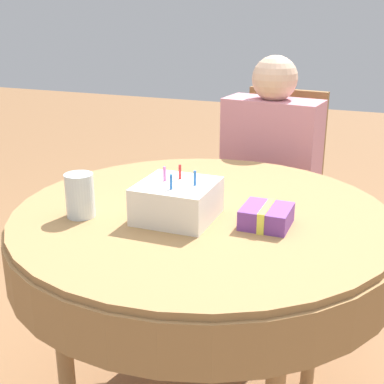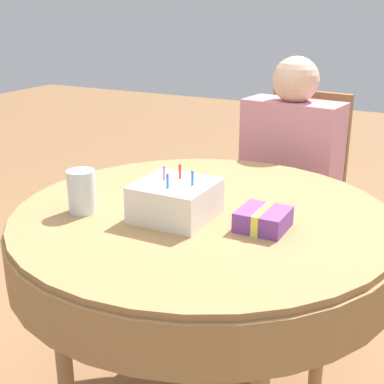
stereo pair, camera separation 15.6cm
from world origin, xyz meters
The scene contains 6 objects.
dining_table centered at (0.00, 0.00, 0.69)m, with size 1.15×1.15×0.78m.
chair centered at (0.03, 0.89, 0.53)m, with size 0.45×0.45×1.00m.
person centered at (0.01, 0.79, 0.70)m, with size 0.43×0.31×1.16m.
birthday_cake centered at (-0.05, -0.08, 0.83)m, with size 0.21×0.21×0.15m.
drinking_glass centered at (-0.31, -0.17, 0.84)m, with size 0.08×0.08×0.13m.
gift_box centered at (0.21, -0.04, 0.81)m, with size 0.13×0.14×0.06m.
Camera 1 is at (0.51, -1.39, 1.36)m, focal length 50.00 mm.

